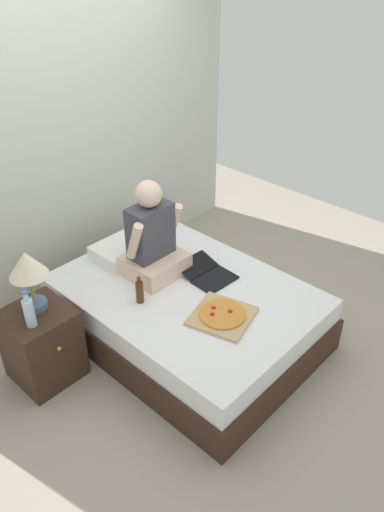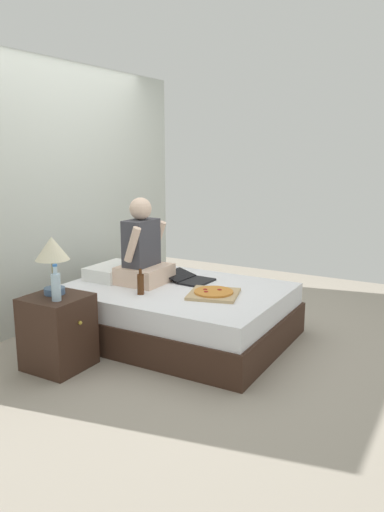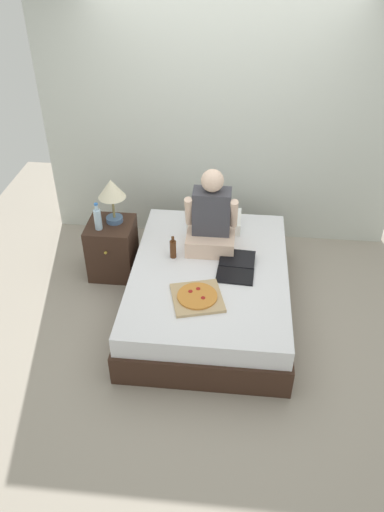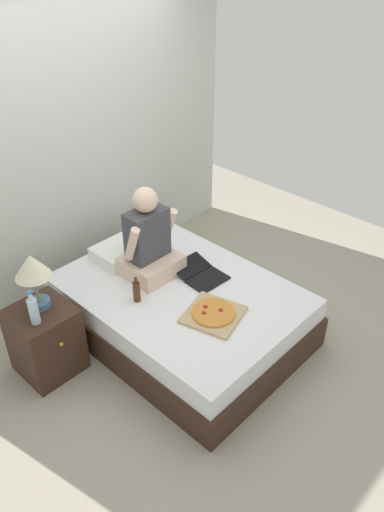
# 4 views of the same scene
# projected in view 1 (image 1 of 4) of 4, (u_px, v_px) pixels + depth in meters

# --- Properties ---
(ground_plane) EXTENTS (5.64, 5.64, 0.00)m
(ground_plane) POSITION_uv_depth(u_px,v_px,m) (187.00, 334.00, 4.03)
(ground_plane) COLOR #9E9384
(wall_back) EXTENTS (3.64, 0.12, 2.50)m
(wall_back) POSITION_uv_depth(u_px,v_px,m) (69.00, 146.00, 4.11)
(wall_back) COLOR silver
(wall_back) RESTS_ON ground
(bed) EXTENTS (1.41, 1.95, 0.47)m
(bed) POSITION_uv_depth(u_px,v_px,m) (186.00, 312.00, 3.91)
(bed) COLOR #382319
(bed) RESTS_ON ground
(nightstand_left) EXTENTS (0.44, 0.47, 0.57)m
(nightstand_left) POSITION_uv_depth(u_px,v_px,m) (42.00, 344.00, 3.53)
(nightstand_left) COLOR #382319
(nightstand_left) RESTS_ON ground
(lamp_on_left_nightstand) EXTENTS (0.26, 0.26, 0.45)m
(lamp_on_left_nightstand) POSITION_uv_depth(u_px,v_px,m) (28.00, 268.00, 3.24)
(lamp_on_left_nightstand) COLOR #4C6B93
(lamp_on_left_nightstand) RESTS_ON nightstand_left
(water_bottle) EXTENTS (0.07, 0.07, 0.28)m
(water_bottle) POSITION_uv_depth(u_px,v_px,m) (29.00, 312.00, 3.21)
(water_bottle) COLOR silver
(water_bottle) RESTS_ON nightstand_left
(pillow) EXTENTS (0.52, 0.34, 0.12)m
(pillow) POSITION_uv_depth(u_px,v_px,m) (125.00, 248.00, 4.14)
(pillow) COLOR white
(pillow) RESTS_ON bed
(person_seated) EXTENTS (0.47, 0.40, 0.78)m
(person_seated) POSITION_uv_depth(u_px,v_px,m) (152.00, 241.00, 3.80)
(person_seated) COLOR beige
(person_seated) RESTS_ON bed
(laptop) EXTENTS (0.34, 0.43, 0.07)m
(laptop) POSITION_uv_depth(u_px,v_px,m) (209.00, 275.00, 3.89)
(laptop) COLOR black
(laptop) RESTS_ON bed
(pizza_box) EXTENTS (0.49, 0.49, 0.05)m
(pizza_box) POSITION_uv_depth(u_px,v_px,m) (222.00, 315.00, 3.48)
(pizza_box) COLOR tan
(pizza_box) RESTS_ON bed
(beer_bottle_on_bed) EXTENTS (0.06, 0.06, 0.22)m
(beer_bottle_on_bed) POSITION_uv_depth(u_px,v_px,m) (140.00, 291.00, 3.59)
(beer_bottle_on_bed) COLOR #4C2811
(beer_bottle_on_bed) RESTS_ON bed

